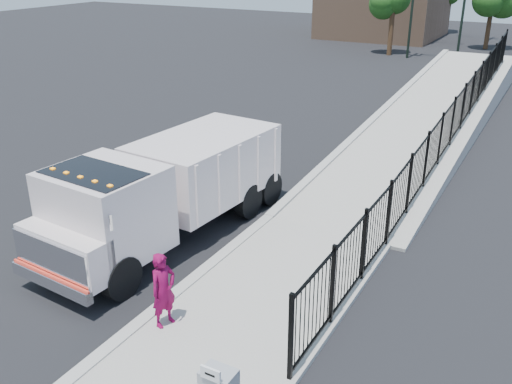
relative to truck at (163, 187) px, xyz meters
The scene contains 9 objects.
ground 2.95m from the truck, 38.59° to the right, with size 120.00×120.00×0.00m, color black.
sidewalk 5.48m from the truck, 42.53° to the right, with size 3.55×12.00×0.12m, color #9E998E.
curb 4.33m from the truck, 61.16° to the right, with size 0.30×12.00×0.16m, color #ADAAA3.
ramp 15.08m from the truck, 74.18° to the left, with size 3.95×24.00×1.70m, color #9E998E.
iron_fence 11.82m from the truck, 62.14° to the left, with size 0.10×28.00×1.80m, color black.
truck is the anchor object (origin of this frame).
worker 4.18m from the truck, 53.24° to the right, with size 0.61×0.40×1.67m, color maroon.
arrow_sign 7.47m from the truck, 47.29° to the right, with size 0.35×0.04×0.22m, color white.
tree_0 32.74m from the truck, 95.94° to the left, with size 2.47×2.47×5.24m.
Camera 1 is at (7.03, -9.63, 7.44)m, focal length 40.00 mm.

